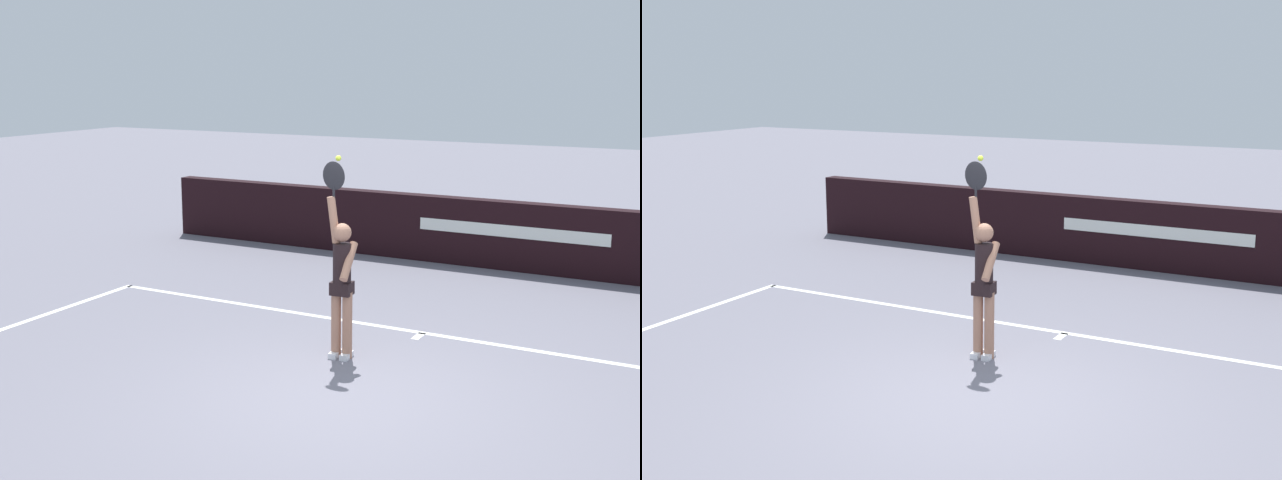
# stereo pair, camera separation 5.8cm
# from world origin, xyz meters

# --- Properties ---
(ground_plane) EXTENTS (60.00, 60.00, 0.00)m
(ground_plane) POSITION_xyz_m (0.00, 0.00, 0.00)
(ground_plane) COLOR slate
(court_lines) EXTENTS (10.26, 5.63, 0.00)m
(court_lines) POSITION_xyz_m (0.00, -0.30, 0.00)
(court_lines) COLOR white
(court_lines) RESTS_ON ground
(back_wall) EXTENTS (13.88, 0.31, 1.20)m
(back_wall) POSITION_xyz_m (0.00, 6.47, 0.60)
(back_wall) COLOR black
(back_wall) RESTS_ON ground
(tennis_player) EXTENTS (0.45, 0.41, 2.42)m
(tennis_player) POSITION_xyz_m (-0.55, 1.10, 1.00)
(tennis_player) COLOR #A6735B
(tennis_player) RESTS_ON ground
(tennis_ball) EXTENTS (0.07, 0.07, 0.07)m
(tennis_ball) POSITION_xyz_m (-0.64, 1.18, 2.43)
(tennis_ball) COLOR #CAE237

